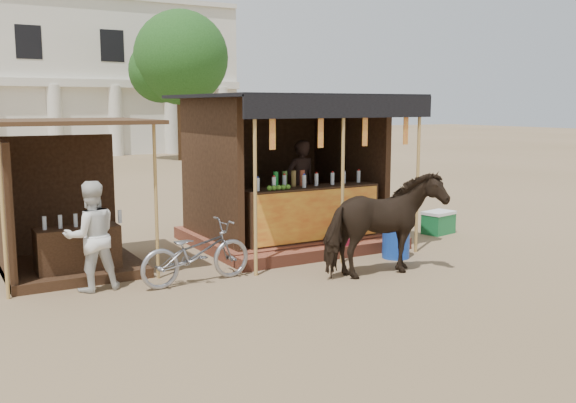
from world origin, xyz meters
The scene contains 10 objects.
ground centered at (0.00, 0.00, 0.00)m, with size 120.00×120.00×0.00m, color #846B4C.
main_stall centered at (1.02, 3.36, 1.03)m, with size 3.60×3.61×2.78m.
secondary_stall centered at (-3.17, 3.24, 0.85)m, with size 2.40×2.40×2.38m.
cow centered at (1.08, 0.56, 0.80)m, with size 0.86×1.88×1.59m, color black.
motorbike centered at (-1.54, 1.62, 0.46)m, with size 0.61×1.74×0.91m, color gray.
bystander centered at (-2.95, 2.00, 0.78)m, with size 0.76×0.59×1.56m, color silver.
blue_barrel centered at (2.01, 1.39, 0.35)m, with size 0.47×0.47×0.70m, color #1741AC.
red_crate centered at (1.33, 2.00, 0.15)m, with size 0.42×0.36×0.31m, color maroon.
cooler centered at (4.12, 2.60, 0.23)m, with size 0.72×0.56×0.46m.
tree centered at (5.81, 22.14, 4.63)m, with size 4.50×4.40×7.00m.
Camera 1 is at (-4.95, -6.99, 2.59)m, focal length 40.00 mm.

